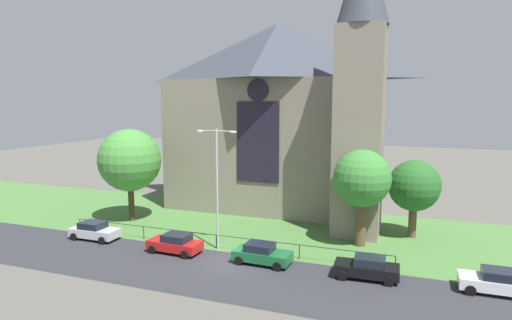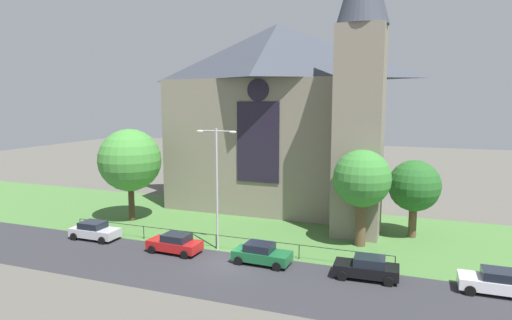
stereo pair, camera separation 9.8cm
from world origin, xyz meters
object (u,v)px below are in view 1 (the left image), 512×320
streetlamp_near (217,175)px  parked_car_white (497,282)px  tree_right_near (362,180)px  parked_car_red (175,243)px  parked_car_black (367,268)px  tree_right_far (414,186)px  parked_car_silver (94,231)px  church_building (282,115)px  tree_left_near (130,160)px  parked_car_green (262,254)px

streetlamp_near → parked_car_white: 20.28m
tree_right_near → parked_car_red: bearing=-153.1°
streetlamp_near → parked_car_black: (11.83, -1.77, -5.26)m
tree_right_near → tree_right_far: bearing=44.0°
tree_right_near → parked_car_silver: 22.91m
parked_car_white → streetlamp_near: bearing=-4.2°
parked_car_silver → parked_car_white: (30.51, 0.06, 0.00)m
streetlamp_near → parked_car_silver: bearing=-172.7°
church_building → tree_left_near: (-12.20, -10.56, -4.26)m
parked_car_white → tree_right_near: bearing=-34.9°
tree_right_far → parked_car_white: 11.84m
tree_right_near → tree_left_near: tree_left_near is taller
tree_right_far → parked_car_silver: (-25.49, -10.10, -3.76)m
streetlamp_near → parked_car_white: streetlamp_near is taller
tree_left_near → streetlamp_near: bearing=-21.9°
tree_right_near → parked_car_green: 10.23m
parked_car_green → streetlamp_near: bearing=160.6°
tree_right_near → parked_car_green: (-6.22, -6.59, -4.74)m
tree_right_far → parked_car_black: tree_right_far is taller
tree_right_far → parked_car_white: tree_right_far is taller
church_building → tree_left_near: church_building is taller
streetlamp_near → parked_car_black: size_ratio=2.26×
parked_car_silver → parked_car_red: (8.21, -0.50, 0.00)m
streetlamp_near → parked_car_black: streetlamp_near is taller
tree_left_near → parked_car_white: (31.15, -6.02, -5.27)m
parked_car_red → parked_car_green: same height
tree_right_far → parked_car_red: tree_right_far is taller
church_building → parked_car_red: (-3.36, -17.13, -9.53)m
parked_car_white → parked_car_black: bearing=2.9°
tree_right_far → parked_car_black: 11.44m
parked_car_red → tree_left_near: bearing=-34.0°
tree_right_near → parked_car_silver: size_ratio=1.88×
church_building → parked_car_white: 26.92m
parked_car_silver → parked_car_green: bearing=-1.1°
church_building → tree_left_near: 16.69m
tree_left_near → parked_car_green: bearing=-21.9°
parked_car_green → tree_right_far: bearing=48.0°
tree_left_near → parked_car_black: tree_left_near is taller
tree_right_near → parked_car_green: tree_right_near is taller
tree_right_far → streetlamp_near: streetlamp_near is taller
parked_car_silver → tree_right_near: bearing=16.3°
parked_car_silver → parked_car_white: size_ratio=1.00×
parked_car_silver → parked_car_red: 8.22m
parked_car_black → church_building: bearing=-58.8°
parked_car_silver → parked_car_green: size_ratio=0.98×
tree_left_near → streetlamp_near: size_ratio=0.94×
parked_car_red → tree_right_far: bearing=-145.8°
church_building → parked_car_white: church_building is taller
tree_right_far → streetlamp_near: bearing=-149.1°
parked_car_black → tree_right_near: bearing=-81.4°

